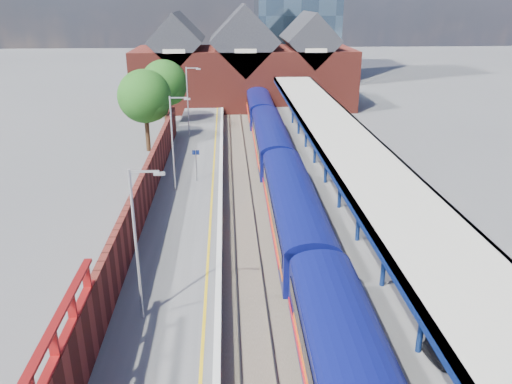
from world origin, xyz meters
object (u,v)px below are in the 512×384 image
at_px(platform_sign, 196,160).
at_px(parked_car_silver, 415,227).
at_px(parked_car_blue, 358,176).
at_px(parked_car_dark, 477,343).
at_px(train, 280,166).
at_px(lamp_post_c, 174,138).
at_px(lamp_post_b, 139,237).
at_px(lamp_post_d, 189,97).

bearing_deg(platform_sign, parked_car_silver, -38.61).
xyz_separation_m(platform_sign, parked_car_silver, (13.50, -10.78, -1.02)).
bearing_deg(parked_car_blue, parked_car_dark, 177.77).
bearing_deg(parked_car_silver, train, 43.08).
bearing_deg(lamp_post_c, train, 12.41).
bearing_deg(lamp_post_b, parked_car_blue, 50.32).
distance_m(train, lamp_post_d, 16.54).
bearing_deg(parked_car_blue, lamp_post_c, 91.77).
distance_m(lamp_post_c, parked_car_dark, 23.89).
height_order(platform_sign, parked_car_dark, platform_sign).
distance_m(lamp_post_d, platform_sign, 14.25).
bearing_deg(train, lamp_post_d, 118.83).
height_order(lamp_post_d, platform_sign, lamp_post_d).
xyz_separation_m(platform_sign, parked_car_dark, (12.19, -21.39, -1.07)).
bearing_deg(platform_sign, lamp_post_d, 95.56).
height_order(platform_sign, parked_car_blue, platform_sign).
distance_m(lamp_post_b, platform_sign, 18.20).
bearing_deg(platform_sign, lamp_post_c, -124.26).
bearing_deg(lamp_post_b, platform_sign, 85.67).
bearing_deg(lamp_post_d, parked_car_dark, -69.05).
bearing_deg(lamp_post_c, lamp_post_d, 90.00).
distance_m(platform_sign, parked_car_dark, 24.64).
bearing_deg(parked_car_dark, parked_car_silver, -18.87).
distance_m(train, parked_car_silver, 12.64).
xyz_separation_m(train, platform_sign, (-6.49, 0.27, 0.57)).
relative_size(platform_sign, parked_car_dark, 0.59).
height_order(lamp_post_b, platform_sign, lamp_post_b).
bearing_deg(platform_sign, parked_car_blue, -5.76).
xyz_separation_m(parked_car_silver, parked_car_dark, (-1.31, -10.61, -0.06)).
bearing_deg(lamp_post_c, parked_car_dark, -55.06).
relative_size(parked_car_silver, parked_car_dark, 0.96).
distance_m(lamp_post_b, lamp_post_c, 16.00).
bearing_deg(parked_car_silver, lamp_post_b, 125.29).
relative_size(lamp_post_b, platform_sign, 2.80).
height_order(lamp_post_d, parked_car_dark, lamp_post_d).
bearing_deg(platform_sign, lamp_post_b, -94.33).
height_order(train, lamp_post_b, lamp_post_b).
height_order(lamp_post_c, parked_car_silver, lamp_post_c).
bearing_deg(parked_car_dark, platform_sign, 17.86).
xyz_separation_m(lamp_post_c, parked_car_blue, (13.89, 0.74, -3.44)).
distance_m(train, platform_sign, 6.52).
distance_m(train, lamp_post_c, 8.54).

